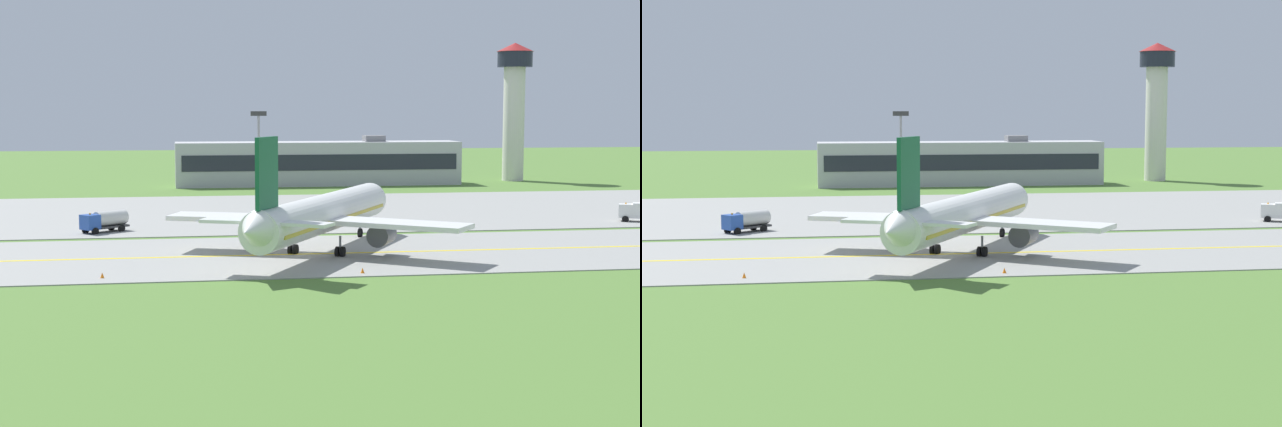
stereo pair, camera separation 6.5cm
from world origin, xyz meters
The scene contains 11 objects.
ground_plane centered at (0.00, 0.00, 0.00)m, with size 500.00×500.00×0.00m, color #517A33.
taxiway_strip centered at (0.00, 0.00, 0.05)m, with size 240.00×28.00×0.10m, color gray.
apron_pad centered at (10.00, 42.00, 0.05)m, with size 140.00×52.00×0.10m, color gray.
taxiway_centreline centered at (0.00, 0.00, 0.11)m, with size 220.00×0.60×0.01m, color yellow.
airplane_lead centered at (2.43, 0.51, 4.13)m, with size 30.19×36.33×12.70m.
service_truck_fuel centered at (-21.14, 21.61, 1.53)m, with size 5.94×5.39×2.65m.
terminal_building centered at (16.09, 90.00, 4.28)m, with size 55.87×9.31×9.71m.
control_tower centered at (57.93, 94.72, 17.07)m, with size 7.60×7.60×28.48m.
apron_light_mast centered at (0.36, 47.98, 9.33)m, with size 2.40×0.50×14.70m.
traffic_cone_near_edge centered at (4.24, -12.35, 0.30)m, with size 0.44×0.44×0.60m, color orange.
traffic_cone_mid_edge centered at (-19.36, -11.27, 0.30)m, with size 0.44×0.44×0.60m, color orange.
Camera 1 is at (-13.43, -99.22, 15.40)m, focal length 54.56 mm.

